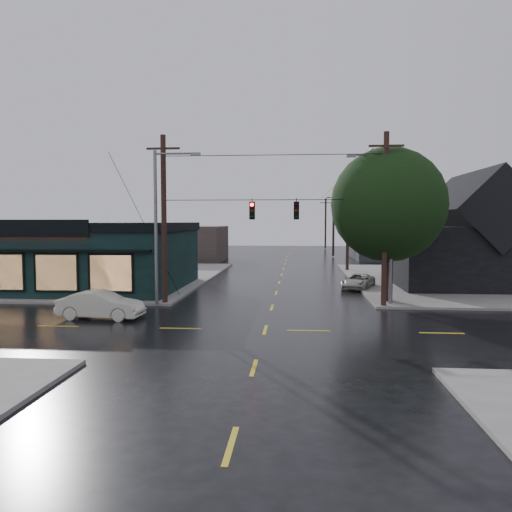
# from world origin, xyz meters

# --- Properties ---
(ground_plane) EXTENTS (160.00, 160.00, 0.00)m
(ground_plane) POSITION_xyz_m (0.00, 0.00, 0.00)
(ground_plane) COLOR black
(sidewalk_nw) EXTENTS (28.00, 28.00, 0.15)m
(sidewalk_nw) POSITION_xyz_m (-20.00, 20.00, 0.07)
(sidewalk_nw) COLOR slate
(sidewalk_nw) RESTS_ON ground
(pizza_shop) EXTENTS (16.30, 12.34, 4.90)m
(pizza_shop) POSITION_xyz_m (-15.00, 12.94, 2.56)
(pizza_shop) COLOR black
(pizza_shop) RESTS_ON ground
(ne_building) EXTENTS (12.60, 11.60, 8.75)m
(ne_building) POSITION_xyz_m (15.00, 17.00, 4.47)
(ne_building) COLOR black
(ne_building) RESTS_ON ground
(corner_tree) EXTENTS (6.99, 6.99, 9.41)m
(corner_tree) POSITION_xyz_m (7.00, 8.34, 6.04)
(corner_tree) COLOR black
(corner_tree) RESTS_ON ground
(utility_pole_nw) EXTENTS (2.00, 0.32, 10.15)m
(utility_pole_nw) POSITION_xyz_m (-6.50, 6.50, 0.00)
(utility_pole_nw) COLOR black
(utility_pole_nw) RESTS_ON ground
(utility_pole_ne) EXTENTS (2.00, 0.32, 10.15)m
(utility_pole_ne) POSITION_xyz_m (6.50, 6.50, 0.00)
(utility_pole_ne) COLOR black
(utility_pole_ne) RESTS_ON ground
(utility_pole_far_a) EXTENTS (2.00, 0.32, 9.65)m
(utility_pole_far_a) POSITION_xyz_m (6.50, 28.00, 0.00)
(utility_pole_far_a) COLOR black
(utility_pole_far_a) RESTS_ON ground
(utility_pole_far_b) EXTENTS (2.00, 0.32, 9.15)m
(utility_pole_far_b) POSITION_xyz_m (6.50, 48.00, 0.00)
(utility_pole_far_b) COLOR black
(utility_pole_far_b) RESTS_ON ground
(utility_pole_far_c) EXTENTS (2.00, 0.32, 9.15)m
(utility_pole_far_c) POSITION_xyz_m (6.50, 68.00, 0.00)
(utility_pole_far_c) COLOR black
(utility_pole_far_c) RESTS_ON ground
(span_signal_assembly) EXTENTS (13.00, 0.48, 1.23)m
(span_signal_assembly) POSITION_xyz_m (0.10, 6.50, 5.70)
(span_signal_assembly) COLOR black
(span_signal_assembly) RESTS_ON ground
(streetlight_nw) EXTENTS (5.40, 0.30, 9.15)m
(streetlight_nw) POSITION_xyz_m (-6.80, 5.80, 0.00)
(streetlight_nw) COLOR slate
(streetlight_nw) RESTS_ON ground
(streetlight_ne) EXTENTS (5.40, 0.30, 9.15)m
(streetlight_ne) POSITION_xyz_m (7.00, 7.20, 0.00)
(streetlight_ne) COLOR slate
(streetlight_ne) RESTS_ON ground
(bg_building_west) EXTENTS (12.00, 10.00, 4.40)m
(bg_building_west) POSITION_xyz_m (-14.00, 40.00, 2.20)
(bg_building_west) COLOR #3C302B
(bg_building_west) RESTS_ON ground
(bg_building_east) EXTENTS (14.00, 12.00, 5.60)m
(bg_building_east) POSITION_xyz_m (16.00, 45.00, 2.80)
(bg_building_east) COLOR #28292E
(bg_building_east) RESTS_ON ground
(sedan_cream) EXTENTS (4.47, 1.77, 1.45)m
(sedan_cream) POSITION_xyz_m (-8.67, 1.96, 0.72)
(sedan_cream) COLOR beige
(sedan_cream) RESTS_ON ground
(suv_silver) EXTENTS (3.17, 4.44, 1.12)m
(suv_silver) POSITION_xyz_m (6.00, 14.66, 0.56)
(suv_silver) COLOR beige
(suv_silver) RESTS_ON ground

